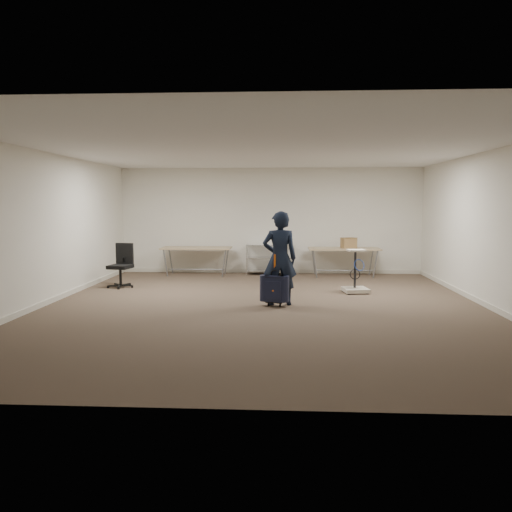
{
  "coord_description": "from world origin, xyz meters",
  "views": [
    {
      "loc": [
        0.34,
        -8.83,
        1.86
      ],
      "look_at": [
        -0.15,
        0.3,
        0.9
      ],
      "focal_mm": 35.0,
      "sensor_mm": 36.0,
      "label": 1
    }
  ],
  "objects": [
    {
      "name": "suitcase",
      "position": [
        0.19,
        0.1,
        0.32
      ],
      "size": [
        0.38,
        0.27,
        0.95
      ],
      "color": "#151E2F",
      "rests_on": "ground"
    },
    {
      "name": "folding_table_right",
      "position": [
        1.9,
        3.95,
        0.68
      ],
      "size": [
        1.8,
        0.75,
        0.73
      ],
      "color": "tan",
      "rests_on": "ground"
    },
    {
      "name": "person",
      "position": [
        0.28,
        0.25,
        0.86
      ],
      "size": [
        0.67,
        0.47,
        1.72
      ],
      "primitive_type": "imported",
      "rotation": [
        0.0,
        0.0,
        3.24
      ],
      "color": "black",
      "rests_on": "ground"
    },
    {
      "name": "equipment_cart",
      "position": [
        1.86,
        1.58,
        0.24
      ],
      "size": [
        0.56,
        0.56,
        0.91
      ],
      "color": "beige",
      "rests_on": "ground"
    },
    {
      "name": "cardboard_box",
      "position": [
        2.01,
        3.93,
        0.86
      ],
      "size": [
        0.41,
        0.35,
        0.26
      ],
      "primitive_type": "cube",
      "rotation": [
        0.0,
        0.0,
        0.28
      ],
      "color": "#A36F4B",
      "rests_on": "folding_table_right"
    },
    {
      "name": "ground",
      "position": [
        0.0,
        0.0,
        0.0
      ],
      "size": [
        9.0,
        9.0,
        0.0
      ],
      "primitive_type": "plane",
      "color": "brown",
      "rests_on": "ground"
    },
    {
      "name": "wire_shelf",
      "position": [
        0.0,
        4.2,
        0.44
      ],
      "size": [
        1.22,
        0.47,
        0.8
      ],
      "color": "silver",
      "rests_on": "ground"
    },
    {
      "name": "room_shell",
      "position": [
        0.0,
        1.38,
        0.05
      ],
      "size": [
        8.0,
        9.0,
        9.0
      ],
      "color": "silver",
      "rests_on": "ground"
    },
    {
      "name": "folding_table_left",
      "position": [
        -1.9,
        3.95,
        0.68
      ],
      "size": [
        1.8,
        0.75,
        0.73
      ],
      "color": "tan",
      "rests_on": "ground"
    },
    {
      "name": "office_chair",
      "position": [
        -3.26,
        2.02,
        0.3
      ],
      "size": [
        0.59,
        0.59,
        0.97
      ],
      "color": "black",
      "rests_on": "ground"
    }
  ]
}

